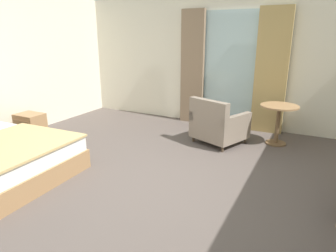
{
  "coord_description": "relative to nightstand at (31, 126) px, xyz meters",
  "views": [
    {
      "loc": [
        1.85,
        -2.94,
        1.84
      ],
      "look_at": [
        0.3,
        0.09,
        0.8
      ],
      "focal_mm": 32.0,
      "sensor_mm": 36.0,
      "label": 1
    }
  ],
  "objects": [
    {
      "name": "ground",
      "position": [
        2.78,
        -0.58,
        -0.28
      ],
      "size": [
        6.98,
        6.78,
        0.1
      ],
      "primitive_type": "cube",
      "color": "#564C47"
    },
    {
      "name": "wall_back",
      "position": [
        2.78,
        2.55,
        1.07
      ],
      "size": [
        6.58,
        0.12,
        2.61
      ],
      "primitive_type": "cube",
      "color": "silver",
      "rests_on": "ground"
    },
    {
      "name": "balcony_glass_door",
      "position": [
        2.98,
        2.47,
        0.92
      ],
      "size": [
        1.15,
        0.02,
        2.3
      ],
      "primitive_type": "cube",
      "color": "silver",
      "rests_on": "ground"
    },
    {
      "name": "curtain_panel_left",
      "position": [
        2.19,
        2.37,
        0.93
      ],
      "size": [
        0.49,
        0.1,
        2.33
      ],
      "primitive_type": "cube",
      "color": "#897056",
      "rests_on": "ground"
    },
    {
      "name": "curtain_panel_right",
      "position": [
        3.78,
        2.37,
        0.93
      ],
      "size": [
        0.59,
        0.1,
        2.33
      ],
      "primitive_type": "cube",
      "color": "tan",
      "rests_on": "ground"
    },
    {
      "name": "nightstand",
      "position": [
        0.0,
        0.0,
        0.0
      ],
      "size": [
        0.48,
        0.37,
        0.46
      ],
      "color": "#9E754C",
      "rests_on": "ground"
    },
    {
      "name": "armchair_by_window",
      "position": [
        3.14,
        1.31,
        0.1
      ],
      "size": [
        1.0,
        0.98,
        0.81
      ],
      "color": "gray",
      "rests_on": "ground"
    },
    {
      "name": "round_cafe_table",
      "position": [
        4.07,
        1.74,
        0.28
      ],
      "size": [
        0.63,
        0.63,
        0.69
      ],
      "color": "#9E754C",
      "rests_on": "ground"
    }
  ]
}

